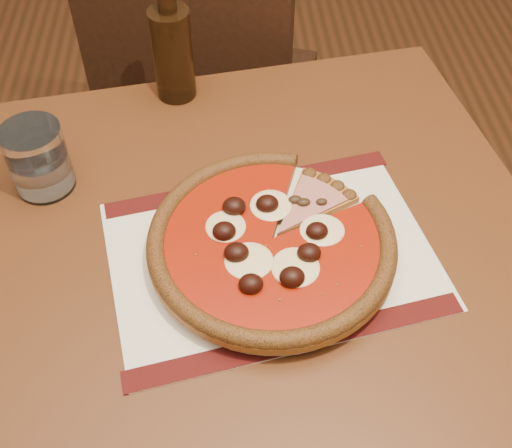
{
  "coord_description": "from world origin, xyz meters",
  "views": [
    {
      "loc": [
        0.2,
        -0.08,
        1.42
      ],
      "look_at": [
        0.24,
        0.48,
        0.78
      ],
      "focal_mm": 45.0,
      "sensor_mm": 36.0,
      "label": 1
    }
  ],
  "objects_px": {
    "chair_far": "(204,90)",
    "table": "(257,294)",
    "bottle": "(172,49)",
    "plate": "(271,250)",
    "pizza": "(271,240)",
    "water_glass": "(38,159)"
  },
  "relations": [
    {
      "from": "plate",
      "to": "water_glass",
      "type": "distance_m",
      "value": 0.35
    },
    {
      "from": "table",
      "to": "water_glass",
      "type": "distance_m",
      "value": 0.36
    },
    {
      "from": "pizza",
      "to": "chair_far",
      "type": "bearing_deg",
      "value": 97.88
    },
    {
      "from": "chair_far",
      "to": "water_glass",
      "type": "xyz_separation_m",
      "value": [
        -0.22,
        -0.52,
        0.28
      ]
    },
    {
      "from": "bottle",
      "to": "plate",
      "type": "bearing_deg",
      "value": -70.11
    },
    {
      "from": "bottle",
      "to": "chair_far",
      "type": "bearing_deg",
      "value": 83.43
    },
    {
      "from": "pizza",
      "to": "plate",
      "type": "bearing_deg",
      "value": 50.76
    },
    {
      "from": "chair_far",
      "to": "water_glass",
      "type": "relative_size",
      "value": 8.8
    },
    {
      "from": "chair_far",
      "to": "plate",
      "type": "bearing_deg",
      "value": 115.14
    },
    {
      "from": "table",
      "to": "water_glass",
      "type": "xyz_separation_m",
      "value": [
        -0.3,
        0.14,
        0.15
      ]
    },
    {
      "from": "chair_far",
      "to": "bottle",
      "type": "height_order",
      "value": "bottle"
    },
    {
      "from": "table",
      "to": "chair_far",
      "type": "distance_m",
      "value": 0.68
    },
    {
      "from": "pizza",
      "to": "water_glass",
      "type": "bearing_deg",
      "value": 154.08
    },
    {
      "from": "water_glass",
      "to": "pizza",
      "type": "bearing_deg",
      "value": -25.92
    },
    {
      "from": "chair_far",
      "to": "bottle",
      "type": "bearing_deg",
      "value": 100.65
    },
    {
      "from": "plate",
      "to": "water_glass",
      "type": "height_order",
      "value": "water_glass"
    },
    {
      "from": "plate",
      "to": "bottle",
      "type": "bearing_deg",
      "value": 109.89
    },
    {
      "from": "chair_far",
      "to": "water_glass",
      "type": "bearing_deg",
      "value": 83.83
    },
    {
      "from": "table",
      "to": "pizza",
      "type": "height_order",
      "value": "pizza"
    },
    {
      "from": "water_glass",
      "to": "chair_far",
      "type": "bearing_deg",
      "value": 66.6
    },
    {
      "from": "chair_far",
      "to": "table",
      "type": "bearing_deg",
      "value": 113.7
    },
    {
      "from": "plate",
      "to": "pizza",
      "type": "relative_size",
      "value": 0.94
    }
  ]
}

